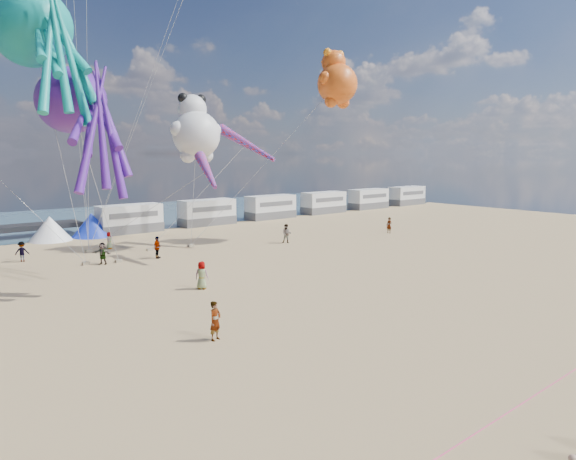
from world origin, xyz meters
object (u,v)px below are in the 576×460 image
object	(u,v)px
kite_octopus_purple	(70,101)
windsock_mid	(247,144)
tent_blue	(92,225)
sandbag_e	(89,251)
motorhome_1	(207,212)
motorhome_0	(130,219)
beachgoer_0	(109,240)
kite_teddy_orange	(337,84)
kite_octopus_teal	(31,28)
beachgoer_6	(202,275)
motorhome_2	(271,207)
beachgoer_4	(102,253)
kite_panda	(196,135)
beachgoer_1	(287,234)
sandbag_d	(149,250)
sandbag_c	(191,246)
tent_white	(50,228)
motorhome_4	(368,199)
beachgoer_5	(389,225)
standing_person	(215,321)
motorhome_3	(324,203)
motorhome_5	(407,196)
sandbag_a	(86,263)
beachgoer_2	(22,252)
beachgoer_3	(157,247)
sandbag_b	(119,261)
windsock_right	(207,171)

from	to	relation	value
kite_octopus_purple	windsock_mid	distance (m)	16.84
tent_blue	sandbag_e	distance (m)	8.90
motorhome_1	tent_blue	world-z (taller)	motorhome_1
motorhome_0	beachgoer_0	xyz separation A→B (m)	(-5.20, -7.86, -0.75)
kite_teddy_orange	kite_octopus_teal	bearing A→B (deg)	176.43
beachgoer_6	kite_octopus_purple	bearing A→B (deg)	-7.81
motorhome_2	beachgoer_4	world-z (taller)	motorhome_2
kite_panda	kite_teddy_orange	world-z (taller)	kite_teddy_orange
beachgoer_6	beachgoer_1	bearing A→B (deg)	-95.59
sandbag_d	beachgoer_4	bearing A→B (deg)	-150.88
kite_teddy_orange	sandbag_c	bearing A→B (deg)	159.90
tent_white	kite_octopus_teal	size ratio (longest dim) A/B	0.35
motorhome_4	beachgoer_1	xyz separation A→B (m)	(-29.27, -15.69, -0.59)
beachgoer_5	kite_octopus_teal	bearing A→B (deg)	-98.59
sandbag_c	sandbag_d	size ratio (longest dim) A/B	1.00
motorhome_0	motorhome_2	distance (m)	19.00
standing_person	beachgoer_5	world-z (taller)	standing_person
tent_white	beachgoer_5	bearing A→B (deg)	-31.59
sandbag_d	kite_octopus_teal	bearing A→B (deg)	-159.98
kite_octopus_teal	tent_blue	bearing A→B (deg)	51.69
motorhome_1	motorhome_3	bearing A→B (deg)	0.00
motorhome_1	motorhome_5	distance (m)	38.00
tent_white	kite_teddy_orange	distance (m)	30.90
tent_white	sandbag_a	distance (m)	13.36
motorhome_2	beachgoer_1	world-z (taller)	motorhome_2
standing_person	sandbag_a	size ratio (longest dim) A/B	3.61
beachgoer_5	kite_octopus_purple	distance (m)	33.54
beachgoer_6	sandbag_e	world-z (taller)	beachgoer_6
beachgoer_2	beachgoer_3	world-z (taller)	beachgoer_3
beachgoer_0	beachgoer_6	size ratio (longest dim) A/B	0.86
beachgoer_0	sandbag_b	size ratio (longest dim) A/B	3.00
standing_person	sandbag_d	bearing A→B (deg)	52.24
beachgoer_4	windsock_mid	size ratio (longest dim) A/B	0.25
motorhome_3	kite_octopus_purple	xyz separation A→B (m)	(-39.14, -17.01, 10.29)
motorhome_2	kite_panda	bearing A→B (deg)	-145.22
motorhome_4	kite_panda	xyz separation A→B (m)	(-36.70, -12.29, 8.50)
motorhome_1	beachgoer_0	bearing A→B (deg)	-151.87
tent_white	standing_person	xyz separation A→B (m)	(-1.94, -33.23, -0.30)
sandbag_a	beachgoer_2	bearing A→B (deg)	128.13
tent_white	kite_octopus_teal	bearing A→B (deg)	-105.68
windsock_right	motorhome_4	bearing A→B (deg)	39.88
sandbag_e	motorhome_3	bearing A→B (deg)	13.03
motorhome_5	windsock_mid	xyz separation A→B (m)	(-41.83, -13.67, 7.74)
motorhome_1	beachgoer_3	xyz separation A→B (m)	(-13.30, -14.51, -0.60)
motorhome_4	tent_blue	bearing A→B (deg)	180.00
motorhome_4	beachgoer_2	world-z (taller)	motorhome_4
motorhome_0	kite_panda	bearing A→B (deg)	-83.94
beachgoer_5	standing_person	bearing A→B (deg)	-66.27
motorhome_4	sandbag_d	distance (m)	42.42
motorhome_0	kite_panda	world-z (taller)	kite_panda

